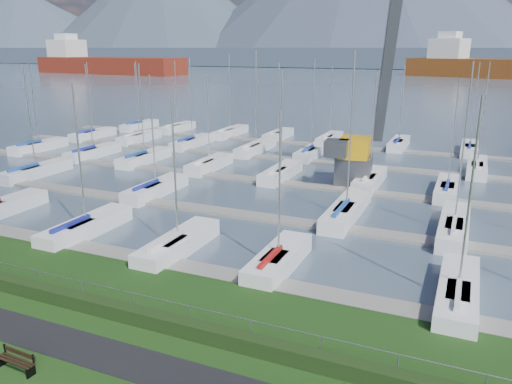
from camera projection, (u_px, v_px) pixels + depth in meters
The scene contains 10 objects.
path at pixel (110, 356), 20.36m from camera, with size 160.00×2.00×0.04m, color black.
water at pixel (452, 73), 252.04m from camera, with size 800.00×540.00×0.20m, color #4A5A6C.
hedge at pixel (147, 318), 22.55m from camera, with size 80.00×0.70×0.70m, color black.
fence at pixel (151, 297), 22.67m from camera, with size 0.04×0.04×80.00m, color gray.
foothill at pixel (459, 58), 311.89m from camera, with size 900.00×80.00×12.00m, color #3F4B5C.
docks at pixel (317, 187), 45.96m from camera, with size 90.00×41.60×0.25m.
bench_left at pixel (17, 361), 19.38m from camera, with size 1.82×0.50×0.85m.
crane at pixel (364, 124), 46.20m from camera, with size 6.17×13.23×22.35m.
cargo_ship_west at pixel (103, 65), 247.06m from camera, with size 83.44×25.65×21.50m.
sailboat_fleet at pixel (306, 122), 47.83m from camera, with size 74.57×49.49×12.51m.
Camera 1 is at (12.56, -16.82, 12.12)m, focal length 35.00 mm.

